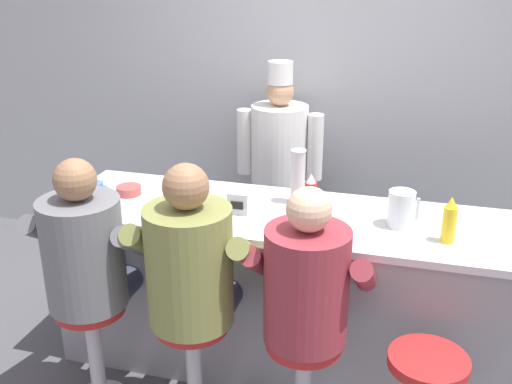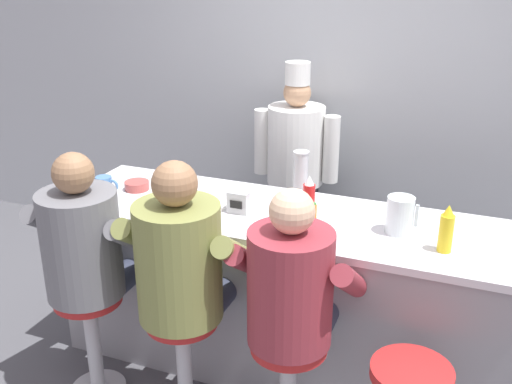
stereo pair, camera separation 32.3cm
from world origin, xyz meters
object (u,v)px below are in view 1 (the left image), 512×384
mustard_bottle_yellow (449,221)px  cook_in_whites_near (279,162)px  breakfast_plate (203,206)px  napkin_dispenser_chrome (239,203)px  ketchup_bottle_red (310,198)px  diner_seated_maroon (307,293)px  coffee_mug_blue (96,191)px  cup_stack_steel (298,177)px  water_pitcher_clear (401,209)px  hot_sauce_bottle_orange (317,214)px  diner_seated_grey (88,259)px  diner_seated_olive (193,271)px  cereal_bowl (129,190)px

mustard_bottle_yellow → cook_in_whites_near: (-1.13, 1.20, -0.19)m
breakfast_plate → napkin_dispenser_chrome: 0.22m
ketchup_bottle_red → diner_seated_maroon: 0.61m
coffee_mug_blue → cup_stack_steel: 1.16m
ketchup_bottle_red → mustard_bottle_yellow: ketchup_bottle_red is taller
water_pitcher_clear → breakfast_plate: 1.07m
hot_sauce_bottle_orange → diner_seated_grey: diner_seated_grey is taller
breakfast_plate → cup_stack_steel: cup_stack_steel is taller
hot_sauce_bottle_orange → water_pitcher_clear: bearing=14.5°
hot_sauce_bottle_orange → diner_seated_maroon: (0.05, -0.48, -0.19)m
diner_seated_olive → cook_in_whites_near: 1.65m
breakfast_plate → cereal_bowl: bearing=170.2°
diner_seated_grey → cook_in_whites_near: (0.59, 1.66, 0.02)m
mustard_bottle_yellow → cup_stack_steel: size_ratio=0.76×
ketchup_bottle_red → cook_in_whites_near: bearing=111.3°
diner_seated_grey → cereal_bowl: bearing=96.8°
hot_sauce_bottle_orange → diner_seated_grey: size_ratio=0.10×
ketchup_bottle_red → breakfast_plate: ketchup_bottle_red is taller
coffee_mug_blue → napkin_dispenser_chrome: napkin_dispenser_chrome is taller
ketchup_bottle_red → cup_stack_steel: 0.23m
napkin_dispenser_chrome → cook_in_whites_near: bearing=92.2°
coffee_mug_blue → napkin_dispenser_chrome: size_ratio=1.21×
breakfast_plate → diner_seated_grey: bearing=-128.5°
ketchup_bottle_red → diner_seated_maroon: bearing=-79.9°
ketchup_bottle_red → diner_seated_olive: diner_seated_olive is taller
napkin_dispenser_chrome → mustard_bottle_yellow: bearing=-3.2°
napkin_dispenser_chrome → diner_seated_grey: 0.83m
cereal_bowl → coffee_mug_blue: (-0.15, -0.11, 0.02)m
mustard_bottle_yellow → diner_seated_olive: diner_seated_olive is taller
cereal_bowl → cup_stack_steel: 1.00m
diner_seated_maroon → cook_in_whites_near: bearing=107.7°
cup_stack_steel → napkin_dispenser_chrome: size_ratio=2.61×
hot_sauce_bottle_orange → breakfast_plate: hot_sauce_bottle_orange is taller
water_pitcher_clear → cook_in_whites_near: bearing=130.0°
ketchup_bottle_red → breakfast_plate: 0.61m
ketchup_bottle_red → cup_stack_steel: size_ratio=0.82×
mustard_bottle_yellow → water_pitcher_clear: bearing=151.5°
cup_stack_steel → diner_seated_olive: 0.86m
cereal_bowl → diner_seated_olive: 0.89m
hot_sauce_bottle_orange → coffee_mug_blue: hot_sauce_bottle_orange is taller
breakfast_plate → cereal_bowl: cereal_bowl is taller
cup_stack_steel → water_pitcher_clear: bearing=-16.0°
breakfast_plate → coffee_mug_blue: 0.64m
hot_sauce_bottle_orange → water_pitcher_clear: water_pitcher_clear is taller
mustard_bottle_yellow → hot_sauce_bottle_orange: 0.66m
water_pitcher_clear → diner_seated_grey: diner_seated_grey is taller
coffee_mug_blue → diner_seated_olive: bearing=-32.6°
hot_sauce_bottle_orange → coffee_mug_blue: 1.29m
diner_seated_maroon → breakfast_plate: bearing=142.8°
hot_sauce_bottle_orange → cereal_bowl: hot_sauce_bottle_orange is taller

